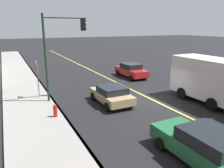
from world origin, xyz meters
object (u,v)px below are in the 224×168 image
(traffic_light_mast, at_px, (60,44))
(street_sign_post, at_px, (38,77))
(car_red, at_px, (131,70))
(fire_hydrant, at_px, (55,112))
(car_green, at_px, (205,146))
(car_tan, at_px, (112,94))
(truck_white, at_px, (218,82))

(traffic_light_mast, xyz_separation_m, street_sign_post, (1.16, 1.61, -2.50))
(car_red, height_order, traffic_light_mast, traffic_light_mast)
(fire_hydrant, bearing_deg, traffic_light_mast, -22.33)
(car_green, distance_m, traffic_light_mast, 11.43)
(street_sign_post, bearing_deg, car_tan, -126.62)
(fire_hydrant, bearing_deg, car_green, -148.21)
(car_green, bearing_deg, car_red, -20.50)
(car_tan, height_order, traffic_light_mast, traffic_light_mast)
(car_tan, height_order, fire_hydrant, car_tan)
(fire_hydrant, bearing_deg, car_tan, -77.91)
(street_sign_post, relative_size, fire_hydrant, 3.25)
(car_red, bearing_deg, street_sign_post, 108.06)
(traffic_light_mast, relative_size, street_sign_post, 2.09)
(car_red, xyz_separation_m, car_green, (-14.94, 5.59, -0.01))
(truck_white, distance_m, fire_hydrant, 11.24)
(car_green, xyz_separation_m, traffic_light_mast, (10.40, 3.18, 3.52))
(car_red, height_order, fire_hydrant, car_red)
(traffic_light_mast, bearing_deg, truck_white, -121.77)
(street_sign_post, bearing_deg, car_green, -157.51)
(traffic_light_mast, xyz_separation_m, fire_hydrant, (-3.17, 1.30, -3.83))
(car_tan, distance_m, fire_hydrant, 4.39)
(car_tan, distance_m, truck_white, 7.56)
(car_green, bearing_deg, fire_hydrant, 31.79)
(traffic_light_mast, bearing_deg, car_green, -163.01)
(fire_hydrant, bearing_deg, car_red, -52.55)
(car_red, bearing_deg, fire_hydrant, 127.45)
(car_tan, bearing_deg, car_red, -40.40)
(truck_white, distance_m, street_sign_post, 13.18)
(car_green, distance_m, fire_hydrant, 8.51)
(truck_white, relative_size, street_sign_post, 2.60)
(traffic_light_mast, bearing_deg, fire_hydrant, 157.67)
(truck_white, xyz_separation_m, street_sign_post, (7.06, 11.13, 0.08))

